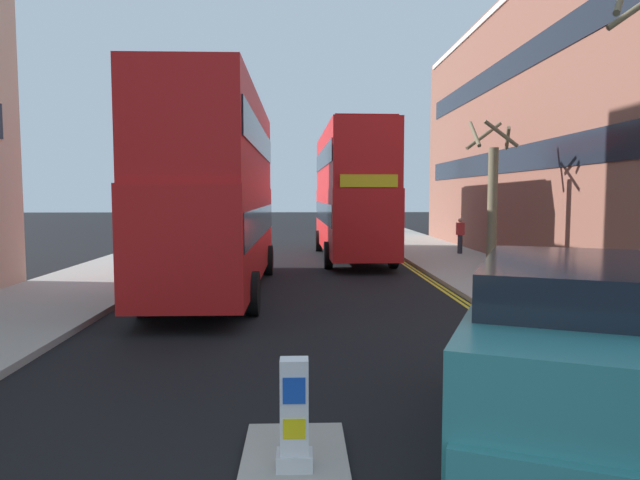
% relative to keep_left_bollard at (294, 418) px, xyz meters
% --- Properties ---
extents(sidewalk_right, '(4.00, 80.00, 0.14)m').
position_rel_keep_left_bollard_xyz_m(sidewalk_right, '(6.50, 12.19, -0.54)').
color(sidewalk_right, '#ADA89E').
rests_on(sidewalk_right, ground).
extents(sidewalk_left, '(4.00, 80.00, 0.14)m').
position_rel_keep_left_bollard_xyz_m(sidewalk_left, '(-6.50, 12.19, -0.54)').
color(sidewalk_left, '#ADA89E').
rests_on(sidewalk_left, ground).
extents(kerb_line_outer, '(0.10, 56.00, 0.01)m').
position_rel_keep_left_bollard_xyz_m(kerb_line_outer, '(4.40, 10.19, -0.60)').
color(kerb_line_outer, yellow).
rests_on(kerb_line_outer, ground).
extents(kerb_line_inner, '(0.10, 56.00, 0.01)m').
position_rel_keep_left_bollard_xyz_m(kerb_line_inner, '(4.24, 10.19, -0.60)').
color(kerb_line_inner, yellow).
rests_on(kerb_line_inner, ground).
extents(traffic_island, '(1.10, 2.20, 0.10)m').
position_rel_keep_left_bollard_xyz_m(traffic_island, '(0.00, 0.00, -0.56)').
color(traffic_island, '#ADA89E').
rests_on(traffic_island, ground).
extents(keep_left_bollard, '(0.36, 0.28, 1.11)m').
position_rel_keep_left_bollard_xyz_m(keep_left_bollard, '(0.00, 0.00, 0.00)').
color(keep_left_bollard, silver).
rests_on(keep_left_bollard, traffic_island).
extents(double_decker_bus_away, '(2.82, 10.81, 5.64)m').
position_rel_keep_left_bollard_xyz_m(double_decker_bus_away, '(-2.31, 10.96, 2.42)').
color(double_decker_bus_away, red).
rests_on(double_decker_bus_away, ground).
extents(double_decker_bus_oncoming, '(2.98, 10.86, 5.64)m').
position_rel_keep_left_bollard_xyz_m(double_decker_bus_oncoming, '(2.29, 19.30, 2.42)').
color(double_decker_bus_oncoming, red).
rests_on(double_decker_bus_oncoming, ground).
extents(taxi_minivan, '(3.59, 5.16, 2.12)m').
position_rel_keep_left_bollard_xyz_m(taxi_minivan, '(2.85, 0.24, 0.46)').
color(taxi_minivan, teal).
rests_on(taxi_minivan, ground).
extents(pedestrian_far, '(0.34, 0.22, 1.62)m').
position_rel_keep_left_bollard_xyz_m(pedestrian_far, '(7.34, 19.95, 0.38)').
color(pedestrian_far, '#2D2D38').
rests_on(pedestrian_far, sidewalk_right).
extents(street_tree_mid, '(1.56, 1.54, 6.86)m').
position_rel_keep_left_bollard_xyz_m(street_tree_mid, '(5.03, 35.46, 2.75)').
color(street_tree_mid, '#6B6047').
rests_on(street_tree_mid, sidewalk_right).
extents(street_tree_far, '(1.37, 1.43, 5.07)m').
position_rel_keep_left_bollard_xyz_m(street_tree_far, '(6.16, 12.37, 2.00)').
color(street_tree_far, '#6B6047').
rests_on(street_tree_far, sidewalk_right).
extents(townhouse_terrace_right, '(10.08, 28.00, 11.06)m').
position_rel_keep_left_bollard_xyz_m(townhouse_terrace_right, '(13.50, 17.29, 4.92)').
color(townhouse_terrace_right, brown).
rests_on(townhouse_terrace_right, ground).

